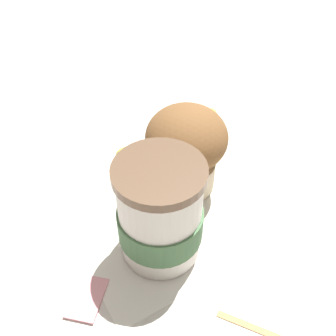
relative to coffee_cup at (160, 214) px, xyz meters
The scene contains 7 objects.
ground_plane 0.10m from the coffee_cup, 43.03° to the right, with size 3.00×3.00×0.00m, color beige.
paper_napkin 0.10m from the coffee_cup, 43.03° to the right, with size 0.27×0.27×0.00m, color white.
coffee_cup is the anchor object (origin of this frame).
muffin 0.11m from the coffee_cup, 53.36° to the right, with size 0.10×0.10×0.12m.
banana 0.18m from the coffee_cup, 44.30° to the right, with size 0.07×0.19×0.03m.
sugar_packet 0.11m from the coffee_cup, 92.72° to the left, with size 0.05×0.03×0.01m, color pink.
wooden_stirrer 0.16m from the coffee_cup, behind, with size 0.11×0.01×0.00m, color tan.
Camera 1 is at (-0.28, 0.21, 0.38)m, focal length 42.00 mm.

